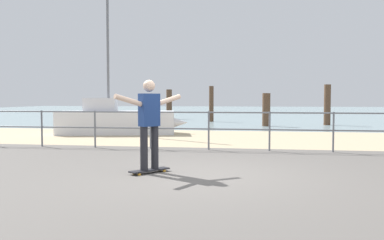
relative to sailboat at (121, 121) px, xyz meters
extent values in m
cube|color=#605B56|center=(4.20, -8.86, -0.53)|extent=(24.00, 10.00, 0.04)
cube|color=tan|center=(4.20, -0.86, -0.53)|extent=(24.00, 6.00, 0.04)
cube|color=#849EA3|center=(4.20, 27.14, -0.53)|extent=(72.00, 50.00, 0.04)
cylinder|color=slate|center=(-0.88, -4.26, 0.00)|extent=(0.05, 0.05, 1.05)
cylinder|color=slate|center=(0.72, -4.26, 0.00)|extent=(0.05, 0.05, 1.05)
cylinder|color=slate|center=(2.31, -4.26, 0.00)|extent=(0.05, 0.05, 1.05)
cylinder|color=slate|center=(3.91, -4.26, 0.00)|extent=(0.05, 0.05, 1.05)
cylinder|color=slate|center=(5.51, -4.26, 0.00)|extent=(0.05, 0.05, 1.05)
cylinder|color=slate|center=(7.11, -4.26, 0.00)|extent=(0.05, 0.05, 1.05)
cylinder|color=slate|center=(2.31, -4.26, 0.49)|extent=(12.79, 0.04, 0.04)
cylinder|color=slate|center=(2.31, -4.26, 0.05)|extent=(12.79, 0.04, 0.04)
cube|color=silver|center=(-0.16, -0.03, -0.08)|extent=(4.60, 2.33, 0.90)
cone|color=silver|center=(1.99, 0.45, -0.08)|extent=(1.24, 0.99, 0.77)
cylinder|color=slate|center=(-0.45, -0.10, 2.77)|extent=(0.10, 0.10, 4.80)
cube|color=silver|center=(-0.74, -0.17, 0.62)|extent=(1.37, 1.14, 0.50)
cube|color=black|center=(3.23, -7.80, -0.45)|extent=(0.67, 0.74, 0.02)
cylinder|color=orange|center=(3.11, -8.07, -0.50)|extent=(0.06, 0.07, 0.06)
cylinder|color=orange|center=(2.99, -7.97, -0.50)|extent=(0.06, 0.07, 0.06)
cylinder|color=orange|center=(3.47, -7.64, -0.50)|extent=(0.06, 0.07, 0.06)
cylinder|color=orange|center=(3.35, -7.54, -0.50)|extent=(0.06, 0.07, 0.06)
cylinder|color=#26262B|center=(3.15, -7.90, -0.04)|extent=(0.14, 0.14, 0.80)
cylinder|color=#26262B|center=(3.30, -7.71, -0.04)|extent=(0.14, 0.14, 0.80)
cube|color=navy|center=(3.23, -7.80, 0.66)|extent=(0.39, 0.40, 0.60)
sphere|color=beige|center=(3.23, -7.80, 1.10)|extent=(0.22, 0.22, 0.22)
cylinder|color=beige|center=(2.94, -8.14, 0.84)|extent=(0.43, 0.48, 0.23)
cylinder|color=beige|center=(3.52, -7.46, 0.84)|extent=(0.43, 0.48, 0.23)
cylinder|color=#513826|center=(-0.56, 11.40, 0.46)|extent=(0.37, 0.37, 1.97)
cylinder|color=#513826|center=(2.54, 8.77, 0.53)|extent=(0.27, 0.27, 2.10)
cylinder|color=#513826|center=(5.64, 5.33, 0.29)|extent=(0.39, 0.39, 1.64)
cylinder|color=#513826|center=(8.74, 6.65, 0.52)|extent=(0.34, 0.34, 2.09)
camera|label=1|loc=(5.18, -15.07, 0.88)|focal=38.25mm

